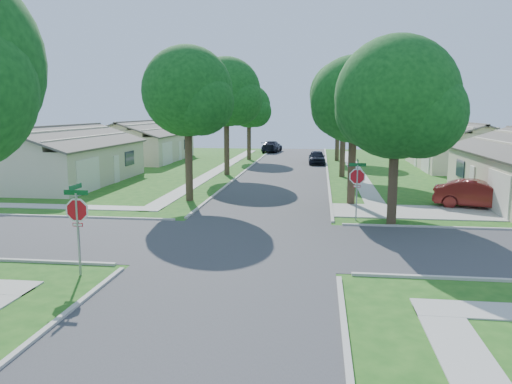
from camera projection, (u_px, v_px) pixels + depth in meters
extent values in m
plane|color=#1C5316|center=(246.00, 242.00, 20.14)|extent=(100.00, 100.00, 0.00)
cube|color=#333335|center=(246.00, 242.00, 20.14)|extent=(7.00, 100.00, 0.02)
cube|color=#9E9B91|center=(355.00, 170.00, 44.82)|extent=(1.20, 40.00, 0.04)
cube|color=#9E9B91|center=(222.00, 168.00, 46.35)|extent=(1.20, 40.00, 0.04)
cube|color=#9E9B91|center=(415.00, 212.00, 26.09)|extent=(8.80, 3.60, 0.05)
cube|color=gray|center=(78.00, 235.00, 15.91)|extent=(0.06, 0.06, 2.70)
cylinder|color=white|center=(77.00, 210.00, 15.78)|extent=(1.05, 0.02, 1.05)
cylinder|color=red|center=(77.00, 210.00, 15.78)|extent=(0.90, 0.03, 0.90)
cube|color=red|center=(78.00, 225.00, 15.86)|extent=(0.34, 0.03, 0.12)
cube|color=white|center=(78.00, 225.00, 15.86)|extent=(0.30, 0.03, 0.08)
cube|color=#0C5426|center=(76.00, 192.00, 15.69)|extent=(0.80, 0.02, 0.16)
cube|color=#0C5426|center=(76.00, 187.00, 15.66)|extent=(0.02, 0.80, 0.16)
cube|color=gray|center=(357.00, 193.00, 23.93)|extent=(0.06, 0.06, 2.70)
cylinder|color=white|center=(357.00, 177.00, 23.80)|extent=(1.05, 0.02, 1.05)
cylinder|color=red|center=(357.00, 177.00, 23.80)|extent=(0.90, 0.03, 0.90)
cube|color=red|center=(357.00, 186.00, 23.88)|extent=(0.34, 0.03, 0.12)
cube|color=white|center=(357.00, 186.00, 23.88)|extent=(0.30, 0.03, 0.08)
cube|color=#0C5426|center=(358.00, 165.00, 23.71)|extent=(0.80, 0.02, 0.16)
cube|color=#0C5426|center=(358.00, 161.00, 23.68)|extent=(0.02, 0.80, 0.16)
cylinder|color=#38281C|center=(352.00, 170.00, 28.04)|extent=(0.44, 0.44, 3.95)
sphere|color=#0F3D13|center=(354.00, 99.00, 27.41)|extent=(4.80, 4.80, 4.80)
sphere|color=#0F3D13|center=(370.00, 110.00, 26.93)|extent=(3.46, 3.46, 3.46)
sphere|color=#0F3D13|center=(340.00, 108.00, 28.16)|extent=(3.26, 3.26, 3.26)
cylinder|color=#38281C|center=(343.00, 150.00, 39.76)|extent=(0.44, 0.44, 4.30)
sphere|color=#0F3D13|center=(344.00, 94.00, 39.05)|extent=(5.40, 5.40, 5.40)
sphere|color=#0F3D13|center=(357.00, 103.00, 38.51)|extent=(3.89, 3.89, 3.89)
sphere|color=#0F3D13|center=(333.00, 102.00, 39.90)|extent=(3.67, 3.67, 3.67)
cylinder|color=#38281C|center=(337.00, 141.00, 52.49)|extent=(0.44, 0.44, 4.20)
sphere|color=#0F3D13|center=(338.00, 101.00, 51.82)|extent=(5.00, 5.00, 5.00)
sphere|color=#0F3D13|center=(347.00, 107.00, 51.32)|extent=(3.60, 3.60, 3.60)
sphere|color=#0F3D13|center=(331.00, 106.00, 52.61)|extent=(3.40, 3.40, 3.40)
cylinder|color=#38281C|center=(189.00, 165.00, 29.20)|extent=(0.44, 0.44, 4.25)
sphere|color=#0F3D13|center=(187.00, 91.00, 28.51)|extent=(5.20, 5.20, 5.20)
sphere|color=#0F3D13|center=(201.00, 102.00, 27.99)|extent=(3.74, 3.74, 3.74)
sphere|color=#0F3D13|center=(177.00, 100.00, 29.33)|extent=(3.54, 3.54, 3.54)
cylinder|color=#38281C|center=(227.00, 148.00, 40.93)|extent=(0.44, 0.44, 4.44)
sphere|color=#0F3D13|center=(226.00, 92.00, 40.19)|extent=(5.60, 5.60, 5.60)
sphere|color=#0F3D13|center=(237.00, 100.00, 39.63)|extent=(4.03, 4.03, 4.03)
sphere|color=#0F3D13|center=(218.00, 99.00, 41.07)|extent=(3.81, 3.81, 3.81)
cylinder|color=#38281C|center=(249.00, 142.00, 53.69)|extent=(0.44, 0.44, 3.90)
sphere|color=#0F3D13|center=(249.00, 106.00, 53.08)|extent=(4.60, 4.60, 4.60)
sphere|color=#0F3D13|center=(256.00, 111.00, 52.62)|extent=(3.31, 3.31, 3.31)
sphere|color=#0F3D13|center=(243.00, 110.00, 53.81)|extent=(3.13, 3.13, 3.13)
cylinder|color=#38281C|center=(393.00, 187.00, 23.17)|extent=(0.44, 0.44, 3.54)
sphere|color=#0F3D13|center=(397.00, 97.00, 22.51)|extent=(5.60, 5.60, 5.60)
sphere|color=#0F3D13|center=(421.00, 113.00, 21.96)|extent=(4.03, 4.03, 4.03)
sphere|color=#0F3D13|center=(376.00, 110.00, 23.39)|extent=(3.81, 3.81, 3.81)
cube|color=silver|center=(498.00, 193.00, 25.41)|extent=(0.06, 3.20, 2.20)
cube|color=silver|center=(472.00, 183.00, 29.88)|extent=(0.06, 0.90, 2.00)
cube|color=#1E2633|center=(460.00, 168.00, 32.34)|extent=(0.06, 1.80, 1.10)
cube|color=#B8AD91|center=(462.00, 153.00, 46.29)|extent=(8.00, 13.00, 2.80)
cube|color=#4E4942|center=(486.00, 131.00, 45.71)|extent=(4.42, 13.60, 1.56)
cube|color=#4E4942|center=(441.00, 130.00, 46.21)|extent=(4.42, 13.60, 1.56)
cube|color=silver|center=(425.00, 159.00, 43.03)|extent=(0.06, 3.20, 2.20)
cube|color=silver|center=(416.00, 156.00, 47.50)|extent=(0.06, 0.90, 2.00)
cube|color=#1E2633|center=(411.00, 148.00, 49.95)|extent=(0.06, 1.80, 1.10)
cube|color=#B8AD91|center=(60.00, 164.00, 36.61)|extent=(8.00, 13.00, 2.80)
cube|color=#4E4942|center=(85.00, 136.00, 36.02)|extent=(4.42, 13.60, 1.56)
cube|color=#4E4942|center=(33.00, 136.00, 36.52)|extent=(4.42, 13.60, 1.56)
cube|color=silver|center=(88.00, 175.00, 32.33)|extent=(0.06, 3.20, 2.20)
cube|color=silver|center=(117.00, 169.00, 36.80)|extent=(0.06, 0.90, 2.00)
cube|color=#1E2633|center=(130.00, 158.00, 39.26)|extent=(0.06, 1.80, 1.10)
cube|color=#B8AD91|center=(142.00, 147.00, 53.24)|extent=(8.00, 13.00, 2.80)
cube|color=#4E4942|center=(159.00, 128.00, 52.66)|extent=(4.42, 13.60, 1.56)
cube|color=#4E4942|center=(123.00, 128.00, 53.16)|extent=(4.42, 13.60, 1.56)
cube|color=silver|center=(167.00, 153.00, 48.97)|extent=(0.06, 3.20, 2.20)
cube|color=silver|center=(180.00, 151.00, 53.44)|extent=(0.06, 0.90, 2.00)
cube|color=#1E2633|center=(186.00, 144.00, 55.90)|extent=(0.06, 1.80, 1.10)
imported|color=#5B1512|center=(478.00, 194.00, 27.09)|extent=(4.88, 2.86, 1.52)
imported|color=black|center=(317.00, 157.00, 49.36)|extent=(1.76, 4.05, 1.36)
imported|color=black|center=(272.00, 146.00, 63.59)|extent=(2.50, 5.14, 1.44)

